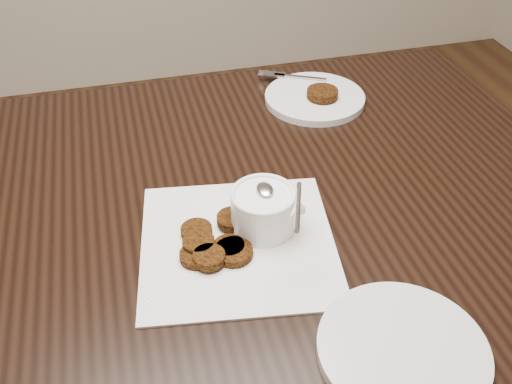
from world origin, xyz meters
TOP-DOWN VIEW (x-y plane):
  - table at (-0.03, 0.07)m, footprint 1.39×0.89m
  - napkin at (0.03, -0.05)m, footprint 0.34×0.34m
  - sauce_ramekin at (0.07, -0.02)m, footprint 0.18×0.18m
  - patty_cluster at (-0.01, -0.05)m, footprint 0.23×0.23m
  - plate_with_patty at (0.29, 0.34)m, footprint 0.29×0.29m
  - plate_empty at (0.18, -0.29)m, footprint 0.26×0.26m

SIDE VIEW (x-z plane):
  - table at x=-0.03m, z-range 0.00..0.75m
  - napkin at x=0.03m, z-range 0.75..0.75m
  - plate_empty at x=0.18m, z-range 0.75..0.77m
  - patty_cluster at x=-0.01m, z-range 0.75..0.77m
  - plate_with_patty at x=0.29m, z-range 0.75..0.78m
  - sauce_ramekin at x=0.07m, z-range 0.75..0.89m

